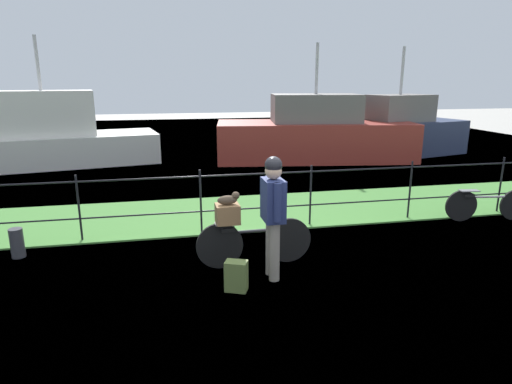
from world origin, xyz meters
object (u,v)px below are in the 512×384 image
terrier_dog (229,199)px  bicycle_parked (487,204)px  bicycle_main (254,242)px  moored_boat_far (397,132)px  wooden_crate (227,214)px  cyclist_person (273,207)px  moored_boat_mid (315,135)px  mooring_bollard (17,243)px  backpack_on_paving (236,276)px  moored_boat_near (47,139)px

terrier_dog → bicycle_parked: bearing=12.2°
bicycle_main → terrier_dog: bearing=-179.1°
bicycle_main → moored_boat_far: size_ratio=0.32×
wooden_crate → bicycle_parked: size_ratio=0.20×
bicycle_parked → moored_boat_far: 7.48m
cyclist_person → moored_boat_mid: (3.50, 8.43, -0.18)m
wooden_crate → mooring_bollard: bearing=162.0°
moored_boat_mid → bicycle_main: bearing=-114.7°
backpack_on_paving → moored_boat_mid: bearing=87.9°
bicycle_main → bicycle_parked: (4.78, 1.10, -0.03)m
wooden_crate → moored_boat_mid: size_ratio=0.05×
bicycle_main → mooring_bollard: (-3.47, 1.00, -0.13)m
bicycle_main → wooden_crate: bearing=-179.1°
backpack_on_paving → moored_boat_far: size_ratio=0.07×
wooden_crate → moored_boat_near: moored_boat_near is taller
cyclist_person → moored_boat_near: (-5.02, 9.14, -0.17)m
mooring_bollard → moored_boat_far: 12.65m
moored_boat_mid → terrier_dog: bearing=-116.7°
cyclist_person → moored_boat_near: 10.43m
bicycle_parked → moored_boat_mid: moored_boat_mid is taller
mooring_bollard → moored_boat_far: (10.34, 7.27, 0.58)m
terrier_dog → wooden_crate: bearing=-179.1°
cyclist_person → bicycle_parked: size_ratio=1.01×
cyclist_person → backpack_on_paving: bearing=-152.1°
terrier_dog → mooring_bollard: 3.38m
terrier_dog → backpack_on_paving: terrier_dog is taller
backpack_on_paving → cyclist_person: bearing=50.7°
terrier_dog → backpack_on_paving: (-0.02, -0.73, -0.82)m
moored_boat_far → backpack_on_paving: bearing=-128.8°
terrier_dog → bicycle_parked: (5.13, 1.11, -0.70)m
moored_boat_near → bicycle_parked: bearing=-38.3°
wooden_crate → backpack_on_paving: bearing=-89.9°
moored_boat_far → bicycle_parked: bearing=-106.2°
mooring_bollard → moored_boat_mid: size_ratio=0.07×
mooring_bollard → moored_boat_near: 7.84m
terrier_dog → cyclist_person: bearing=-40.1°
wooden_crate → moored_boat_near: (-4.47, 8.70, 0.02)m
cyclist_person → mooring_bollard: 4.00m
wooden_crate → terrier_dog: bearing=0.9°
cyclist_person → bicycle_parked: cyclist_person is taller
bicycle_main → moored_boat_near: bearing=119.1°
bicycle_parked → moored_boat_mid: bearing=99.1°
moored_boat_far → moored_boat_mid: bearing=-174.9°
terrier_dog → mooring_bollard: (-3.12, 1.01, -0.79)m
mooring_bollard → moored_boat_far: bearing=35.1°
wooden_crate → moored_boat_far: size_ratio=0.06×
backpack_on_paving → bicycle_parked: bearing=42.5°
terrier_dog → backpack_on_paving: size_ratio=0.79×
terrier_dog → moored_boat_near: 9.80m
moored_boat_far → terrier_dog: bearing=-131.1°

